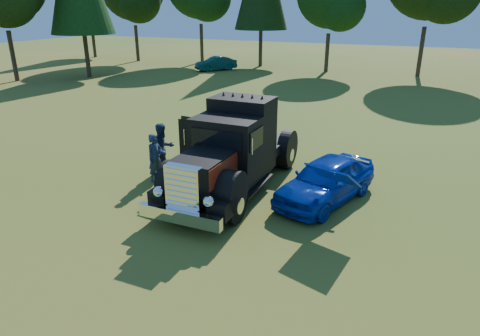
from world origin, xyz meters
The scene contains 6 objects.
ground centered at (0.00, 0.00, 0.00)m, with size 120.00×120.00×0.00m, color #3B5C1B.
diamond_t_truck centered at (-0.48, 1.14, 1.28)m, with size 3.38×7.16×3.00m.
hotrod_coupe centered at (2.61, 1.56, 0.71)m, with size 2.84×4.48×1.89m.
spectator_near centered at (-3.26, 0.75, 0.86)m, with size 0.63×0.41×1.73m, color navy.
spectator_far centered at (-3.41, 1.47, 0.96)m, with size 0.93×0.72×1.91m, color #222850.
distant_teal_car centered at (-13.77, 26.02, 0.64)m, with size 1.36×3.90×1.28m, color #09303A.
Camera 1 is at (5.19, -10.91, 5.89)m, focal length 32.00 mm.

